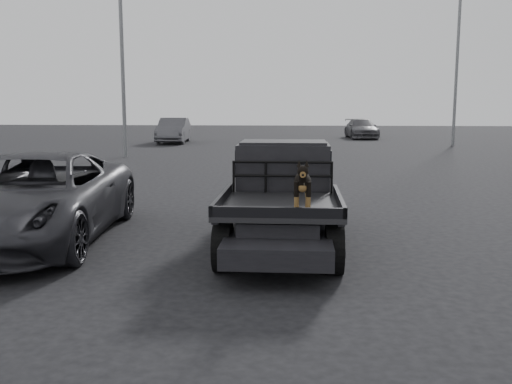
# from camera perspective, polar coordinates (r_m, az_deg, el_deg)

# --- Properties ---
(ground) EXTENTS (120.00, 120.00, 0.00)m
(ground) POSITION_cam_1_polar(r_m,az_deg,el_deg) (8.48, -1.04, -8.33)
(ground) COLOR black
(ground) RESTS_ON ground
(flatbed_ute) EXTENTS (2.00, 5.40, 0.92)m
(flatbed_ute) POSITION_cam_1_polar(r_m,az_deg,el_deg) (10.16, 2.59, -2.79)
(flatbed_ute) COLOR black
(flatbed_ute) RESTS_ON ground
(ute_cab) EXTENTS (1.72, 1.30, 0.88)m
(ute_cab) POSITION_cam_1_polar(r_m,az_deg,el_deg) (10.96, 2.77, 2.82)
(ute_cab) COLOR black
(ute_cab) RESTS_ON flatbed_ute
(headache_rack) EXTENTS (1.80, 0.08, 0.55)m
(headache_rack) POSITION_cam_1_polar(r_m,az_deg,el_deg) (10.23, 2.65, 1.47)
(headache_rack) COLOR black
(headache_rack) RESTS_ON flatbed_ute
(dog) EXTENTS (0.32, 0.60, 0.74)m
(dog) POSITION_cam_1_polar(r_m,az_deg,el_deg) (8.55, 4.67, 0.65)
(dog) COLOR black
(dog) RESTS_ON flatbed_ute
(parked_suv) EXTENTS (3.18, 6.02, 1.61)m
(parked_suv) POSITION_cam_1_polar(r_m,az_deg,el_deg) (11.10, -21.36, -0.58)
(parked_suv) COLOR #2E2E34
(parked_suv) RESTS_ON ground
(distant_car_a) EXTENTS (2.08, 5.03, 1.62)m
(distant_car_a) POSITION_cam_1_polar(r_m,az_deg,el_deg) (37.63, -8.25, 6.12)
(distant_car_a) COLOR #4D4D52
(distant_car_a) RESTS_ON ground
(distant_car_b) EXTENTS (2.35, 5.02, 1.42)m
(distant_car_b) POSITION_cam_1_polar(r_m,az_deg,el_deg) (43.05, 10.49, 6.25)
(distant_car_b) COLOR #4C4C51
(distant_car_b) RESTS_ON ground
(floodlight_near) EXTENTS (1.08, 0.28, 13.10)m
(floodlight_near) POSITION_cam_1_polar(r_m,az_deg,el_deg) (28.24, -13.42, 18.02)
(floodlight_near) COLOR slate
(floodlight_near) RESTS_ON ground
(floodlight_mid) EXTENTS (1.08, 0.28, 11.67)m
(floodlight_mid) POSITION_cam_1_polar(r_m,az_deg,el_deg) (36.96, 19.58, 14.38)
(floodlight_mid) COLOR slate
(floodlight_mid) RESTS_ON ground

